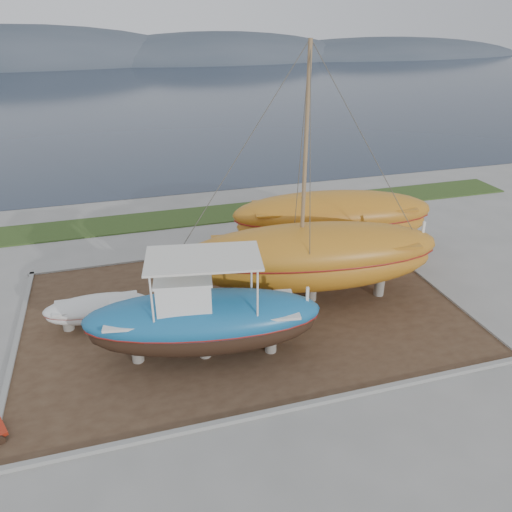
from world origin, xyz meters
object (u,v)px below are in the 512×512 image
object	(u,v)px
orange_sailboat	(318,184)
orange_bare_hull	(332,225)
blue_caique	(203,309)
white_dinghy	(98,312)

from	to	relation	value
orange_sailboat	orange_bare_hull	size ratio (longest dim) A/B	1.06
blue_caique	white_dinghy	xyz separation A→B (m)	(-3.77, 3.25, -1.43)
blue_caique	orange_sailboat	bearing A→B (deg)	35.91
blue_caique	orange_bare_hull	bearing A→B (deg)	49.15
orange_bare_hull	orange_sailboat	bearing A→B (deg)	-114.08
blue_caique	white_dinghy	world-z (taller)	blue_caique
white_dinghy	orange_sailboat	bearing A→B (deg)	-2.64
orange_sailboat	blue_caique	bearing A→B (deg)	-145.34
blue_caique	white_dinghy	distance (m)	5.18
blue_caique	orange_sailboat	size ratio (longest dim) A/B	0.78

